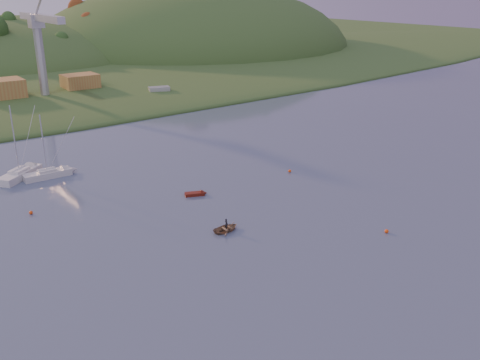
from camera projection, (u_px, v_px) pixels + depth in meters
ground at (477, 343)px, 46.74m from camera, size 500.00×500.00×0.00m
hill_right at (195, 52)px, 246.47m from camera, size 150.00×130.00×60.00m
wharf at (55, 98)px, 140.50m from camera, size 42.00×16.00×2.40m
shed_west at (0, 89)px, 132.66m from camera, size 11.00×8.00×4.80m
shed_east at (80, 82)px, 145.42m from camera, size 9.00×7.00×4.00m
dock_crane at (40, 37)px, 130.58m from camera, size 3.20×28.00×20.30m
sailboat_near at (20, 174)px, 85.97m from camera, size 8.36×7.31×11.92m
sailboat_far at (47, 173)px, 86.31m from camera, size 7.52×2.31×10.40m
canoe at (226, 228)px, 67.74m from camera, size 3.66×2.71×0.73m
paddler at (226, 226)px, 67.62m from camera, size 0.37×0.54×1.44m
red_tender at (199, 194)px, 79.29m from camera, size 3.52×2.35×1.14m
work_vessel at (159, 95)px, 145.07m from camera, size 13.68×8.24×3.31m
buoy_0 at (387, 231)px, 67.21m from camera, size 0.50×0.50×0.50m
buoy_1 at (290, 171)px, 88.83m from camera, size 0.50×0.50×0.50m
buoy_2 at (31, 213)px, 72.68m from camera, size 0.50×0.50×0.50m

